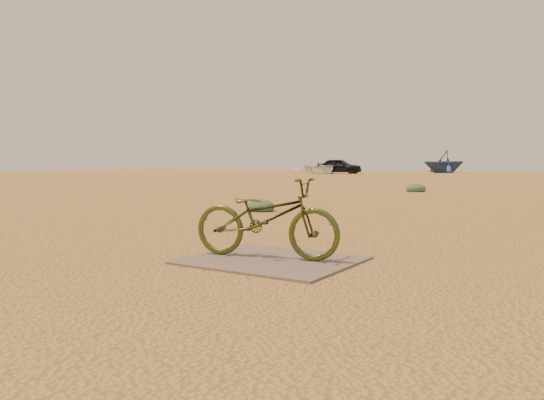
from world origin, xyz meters
The scene contains 8 objects.
ground centered at (0.00, 0.00, 0.00)m, with size 120.00×120.00×0.00m, color #C28943.
plywood_board centered at (0.01, -0.09, 0.01)m, with size 1.53×1.31×0.02m, color #715B4D.
bicycle centered at (-0.08, -0.05, 0.41)m, with size 0.51×1.48×0.78m, color #424A19.
car centered at (-17.33, 38.32, 0.66)m, with size 1.57×3.89×1.33m, color black.
boat_near_left centered at (-18.89, 37.38, 0.55)m, with size 3.80×5.32×1.10m, color silver.
boat_far_left centered at (-10.45, 46.66, 1.07)m, with size 3.52×4.08×2.15m, color #374D7C.
kale_a centered at (-3.01, 4.25, 0.00)m, with size 0.56×0.56×0.31m, color #5A714B.
kale_c centered at (-2.59, 12.78, 0.00)m, with size 0.64×0.64×0.35m, color #5A714B.
Camera 1 is at (2.68, -4.30, 0.94)m, focal length 35.00 mm.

